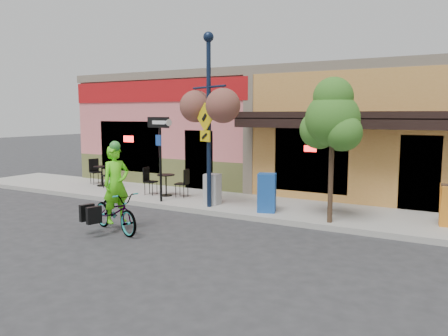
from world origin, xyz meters
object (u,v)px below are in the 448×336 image
object	(u,v)px
lamp_post	(209,121)
one_way_sign	(160,160)
building	(314,130)
newspaper_box_blue	(267,193)
bicycle	(115,212)
newspaper_box_grey	(212,189)
street_tree	(332,150)
cyclist_rider	(116,194)

from	to	relation	value
lamp_post	one_way_sign	bearing A→B (deg)	-153.52
building	newspaper_box_blue	xyz separation A→B (m)	(0.70, -6.36, -1.56)
bicycle	lamp_post	size ratio (longest dim) A/B	0.38
newspaper_box_blue	bicycle	bearing A→B (deg)	-145.81
newspaper_box_blue	building	bearing A→B (deg)	79.41
one_way_sign	newspaper_box_blue	size ratio (longest dim) A/B	2.43
lamp_post	one_way_sign	xyz separation A→B (m)	(-1.73, -0.06, -1.21)
newspaper_box_blue	newspaper_box_grey	world-z (taller)	newspaper_box_blue
building	street_tree	xyz separation A→B (m)	(2.59, -6.69, -0.26)
cyclist_rider	newspaper_box_grey	world-z (taller)	cyclist_rider
lamp_post	building	bearing A→B (deg)	105.36
cyclist_rider	street_tree	size ratio (longest dim) A/B	0.51
building	cyclist_rider	xyz separation A→B (m)	(-1.86, -9.61, -1.31)
lamp_post	newspaper_box_blue	xyz separation A→B (m)	(1.77, 0.20, -1.99)
newspaper_box_blue	cyclist_rider	bearing A→B (deg)	-145.27
one_way_sign	street_tree	bearing A→B (deg)	12.43
bicycle	newspaper_box_grey	xyz separation A→B (m)	(0.76, 3.38, 0.11)
cyclist_rider	one_way_sign	bearing A→B (deg)	35.46
bicycle	lamp_post	distance (m)	3.84
one_way_sign	newspaper_box_blue	distance (m)	3.60
bicycle	newspaper_box_grey	distance (m)	3.47
one_way_sign	newspaper_box_grey	bearing A→B (deg)	26.90
building	one_way_sign	size ratio (longest dim) A/B	6.88
newspaper_box_grey	bicycle	bearing A→B (deg)	-104.21
cyclist_rider	street_tree	world-z (taller)	street_tree
building	bicycle	size ratio (longest dim) A/B	9.45
building	cyclist_rider	distance (m)	9.87
lamp_post	newspaper_box_blue	bearing A→B (deg)	31.15
street_tree	building	bearing A→B (deg)	111.14
building	bicycle	world-z (taller)	building
lamp_post	one_way_sign	size ratio (longest dim) A/B	1.92
lamp_post	newspaper_box_grey	size ratio (longest dim) A/B	5.44
newspaper_box_blue	newspaper_box_grey	bearing A→B (deg)	158.79
bicycle	newspaper_box_grey	bearing A→B (deg)	5.44
newspaper_box_blue	street_tree	bearing A→B (deg)	-26.81
building	lamp_post	world-z (taller)	lamp_post
building	newspaper_box_grey	bearing A→B (deg)	-100.54
bicycle	cyclist_rider	size ratio (longest dim) A/B	1.02
lamp_post	newspaper_box_grey	bearing A→B (deg)	129.69
newspaper_box_blue	newspaper_box_grey	distance (m)	1.87
newspaper_box_grey	lamp_post	bearing A→B (deg)	-76.51
newspaper_box_grey	street_tree	bearing A→B (deg)	-8.76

